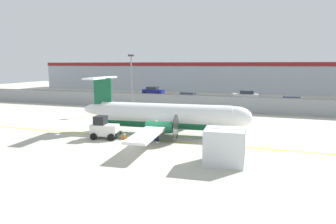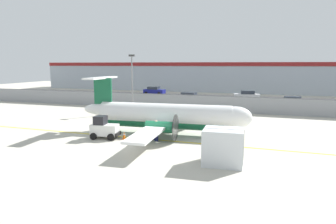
% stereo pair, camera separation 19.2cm
% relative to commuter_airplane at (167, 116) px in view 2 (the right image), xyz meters
% --- Properties ---
extents(ground_plane, '(140.00, 140.00, 0.01)m').
position_rel_commuter_airplane_xyz_m(ground_plane, '(-0.22, -2.23, -1.60)').
color(ground_plane, '#B7B2A3').
extents(perimeter_fence, '(98.00, 0.10, 2.10)m').
position_rel_commuter_airplane_xyz_m(perimeter_fence, '(-0.22, 13.77, -0.49)').
color(perimeter_fence, gray).
rests_on(perimeter_fence, ground).
extents(parking_lot_strip, '(98.00, 17.00, 0.12)m').
position_rel_commuter_airplane_xyz_m(parking_lot_strip, '(-0.22, 25.27, -1.54)').
color(parking_lot_strip, '#38383A').
rests_on(parking_lot_strip, ground).
extents(background_building, '(91.00, 8.10, 6.50)m').
position_rel_commuter_airplane_xyz_m(background_building, '(-0.22, 43.76, 1.66)').
color(background_building, '#A8B2BC').
rests_on(background_building, ground).
extents(commuter_airplane, '(15.24, 16.08, 4.92)m').
position_rel_commuter_airplane_xyz_m(commuter_airplane, '(0.00, 0.00, 0.00)').
color(commuter_airplane, white).
rests_on(commuter_airplane, ground).
extents(baggage_tug, '(2.46, 1.64, 1.88)m').
position_rel_commuter_airplane_xyz_m(baggage_tug, '(-4.43, -3.17, -0.75)').
color(baggage_tug, silver).
rests_on(baggage_tug, ground).
extents(ground_crew_worker, '(0.54, 0.43, 1.70)m').
position_rel_commuter_airplane_xyz_m(ground_crew_worker, '(-0.04, -2.62, -0.65)').
color(ground_crew_worker, '#191E4C').
rests_on(ground_crew_worker, ground).
extents(cargo_container, '(2.52, 2.15, 2.20)m').
position_rel_commuter_airplane_xyz_m(cargo_container, '(5.83, -6.52, -0.50)').
color(cargo_container, silver).
rests_on(cargo_container, ground).
extents(traffic_cone_near_left, '(0.36, 0.36, 0.64)m').
position_rel_commuter_airplane_xyz_m(traffic_cone_near_left, '(5.67, 1.85, -1.29)').
color(traffic_cone_near_left, orange).
rests_on(traffic_cone_near_left, ground).
extents(traffic_cone_near_right, '(0.36, 0.36, 0.64)m').
position_rel_commuter_airplane_xyz_m(traffic_cone_near_right, '(-1.35, -3.62, -1.29)').
color(traffic_cone_near_right, orange).
rests_on(traffic_cone_near_right, ground).
extents(traffic_cone_far_left, '(0.36, 0.36, 0.64)m').
position_rel_commuter_airplane_xyz_m(traffic_cone_far_left, '(-2.74, -2.90, -1.29)').
color(traffic_cone_far_left, orange).
rests_on(traffic_cone_far_left, ground).
extents(parked_car_0, '(4.29, 2.18, 1.58)m').
position_rel_commuter_airplane_xyz_m(parked_car_0, '(-13.42, 31.15, -0.71)').
color(parked_car_0, navy).
rests_on(parked_car_0, parking_lot_strip).
extents(parked_car_1, '(4.35, 2.32, 1.58)m').
position_rel_commuter_airplane_xyz_m(parked_car_1, '(-3.82, 21.42, -0.71)').
color(parked_car_1, slate).
rests_on(parked_car_1, parking_lot_strip).
extents(parked_car_2, '(4.39, 2.45, 1.58)m').
position_rel_commuter_airplane_xyz_m(parked_car_2, '(4.76, 27.52, -0.71)').
color(parked_car_2, silver).
rests_on(parked_car_2, parking_lot_strip).
extents(parked_car_3, '(4.34, 2.30, 1.58)m').
position_rel_commuter_airplane_xyz_m(parked_car_3, '(11.55, 20.07, -0.71)').
color(parked_car_3, silver).
rests_on(parked_car_3, parking_lot_strip).
extents(apron_light_pole, '(0.70, 0.30, 7.27)m').
position_rel_commuter_airplane_xyz_m(apron_light_pole, '(-8.08, 9.94, 2.70)').
color(apron_light_pole, slate).
rests_on(apron_light_pole, ground).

